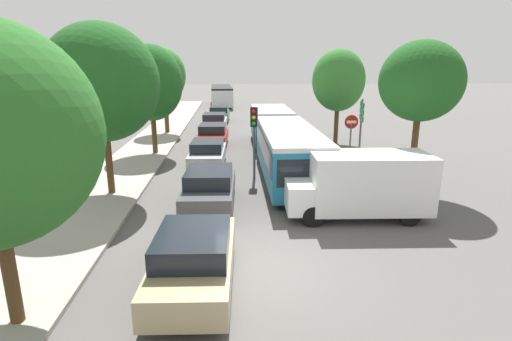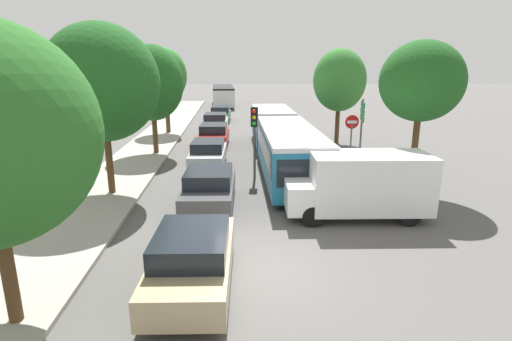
{
  "view_description": "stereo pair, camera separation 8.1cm",
  "coord_description": "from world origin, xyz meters",
  "views": [
    {
      "loc": [
        -0.84,
        -9.53,
        5.32
      ],
      "look_at": [
        0.2,
        5.81,
        1.2
      ],
      "focal_mm": 28.0,
      "sensor_mm": 36.0,
      "label": 1
    },
    {
      "loc": [
        -0.76,
        -9.53,
        5.32
      ],
      "look_at": [
        0.2,
        5.81,
        1.2
      ],
      "focal_mm": 28.0,
      "sensor_mm": 36.0,
      "label": 2
    }
  ],
  "objects": [
    {
      "name": "no_entry_sign",
      "position": [
        5.36,
        10.27,
        1.88
      ],
      "size": [
        0.7,
        0.08,
        2.82
      ],
      "rotation": [
        0.0,
        0.0,
        -1.57
      ],
      "color": "#56595E",
      "rests_on": "ground"
    },
    {
      "name": "tree_left_far",
      "position": [
        -5.31,
        14.38,
        4.24
      ],
      "size": [
        3.64,
        3.64,
        6.43
      ],
      "color": "#51381E",
      "rests_on": "ground"
    },
    {
      "name": "queued_car_white",
      "position": [
        -2.01,
        22.62,
        0.76
      ],
      "size": [
        2.0,
        4.37,
        1.49
      ],
      "rotation": [
        0.0,
        0.0,
        1.53
      ],
      "color": "white",
      "rests_on": "ground"
    },
    {
      "name": "tree_left_distant",
      "position": [
        -5.72,
        21.84,
        4.37
      ],
      "size": [
        3.23,
        3.23,
        6.5
      ],
      "color": "#51381E",
      "rests_on": "ground"
    },
    {
      "name": "tree_right_mid",
      "position": [
        6.42,
        17.3,
        4.15
      ],
      "size": [
        3.5,
        3.5,
        6.33
      ],
      "color": "#51381E",
      "rests_on": "ground"
    },
    {
      "name": "queued_car_green",
      "position": [
        -1.74,
        28.4,
        0.74
      ],
      "size": [
        1.95,
        4.26,
        1.45
      ],
      "rotation": [
        0.0,
        0.0,
        1.53
      ],
      "color": "#236638",
      "rests_on": "ground"
    },
    {
      "name": "queued_car_graphite",
      "position": [
        -1.62,
        5.04,
        0.76
      ],
      "size": [
        2.01,
        4.38,
        1.5
      ],
      "rotation": [
        0.0,
        0.0,
        1.53
      ],
      "color": "#47474C",
      "rests_on": "ground"
    },
    {
      "name": "queued_car_silver",
      "position": [
        -2.0,
        11.21,
        0.72
      ],
      "size": [
        1.92,
        4.18,
        1.43
      ],
      "rotation": [
        0.0,
        0.0,
        1.53
      ],
      "color": "#B7BABF",
      "rests_on": "ground"
    },
    {
      "name": "kerb_strip_left",
      "position": [
        -6.13,
        21.87,
        0.07
      ],
      "size": [
        3.2,
        53.74,
        0.14
      ],
      "primitive_type": "cube",
      "color": "#9E998E",
      "rests_on": "ground"
    },
    {
      "name": "queued_car_tan",
      "position": [
        -1.74,
        -0.7,
        0.76
      ],
      "size": [
        2.02,
        4.4,
        1.5
      ],
      "rotation": [
        0.0,
        0.0,
        1.53
      ],
      "color": "tan",
      "rests_on": "ground"
    },
    {
      "name": "traffic_light",
      "position": [
        0.32,
        8.8,
        2.5
      ],
      "size": [
        0.37,
        0.39,
        3.4
      ],
      "rotation": [
        0.0,
        0.0,
        -1.8
      ],
      "color": "#56595E",
      "rests_on": "ground"
    },
    {
      "name": "city_bus_rear",
      "position": [
        -1.76,
        43.74,
        1.44
      ],
      "size": [
        2.98,
        11.63,
        2.49
      ],
      "rotation": [
        0.0,
        0.0,
        1.61
      ],
      "color": "silver",
      "rests_on": "ground"
    },
    {
      "name": "tree_right_near",
      "position": [
        6.94,
        6.65,
        4.54
      ],
      "size": [
        3.37,
        3.37,
        6.27
      ],
      "color": "#51381E",
      "rests_on": "ground"
    },
    {
      "name": "ground_plane",
      "position": [
        0.0,
        0.0,
        0.0
      ],
      "size": [
        200.0,
        200.0,
        0.0
      ],
      "primitive_type": "plane",
      "color": "#565451"
    },
    {
      "name": "articulated_bus",
      "position": [
        1.98,
        12.29,
        1.39
      ],
      "size": [
        2.59,
        16.27,
        2.41
      ],
      "rotation": [
        0.0,
        0.0,
        -1.58
      ],
      "color": "teal",
      "rests_on": "ground"
    },
    {
      "name": "tree_left_mid",
      "position": [
        -5.78,
        6.72,
        4.48
      ],
      "size": [
        4.45,
        4.45,
        6.9
      ],
      "color": "#51381E",
      "rests_on": "ground"
    },
    {
      "name": "queued_car_red",
      "position": [
        -1.91,
        16.65,
        0.76
      ],
      "size": [
        2.01,
        4.39,
        1.5
      ],
      "rotation": [
        0.0,
        0.0,
        1.53
      ],
      "color": "#B21E19",
      "rests_on": "ground"
    },
    {
      "name": "white_van",
      "position": [
        3.81,
        3.63,
        1.24
      ],
      "size": [
        5.08,
        2.18,
        2.31
      ],
      "rotation": [
        0.0,
        0.0,
        3.1
      ],
      "color": "white",
      "rests_on": "ground"
    },
    {
      "name": "direction_sign_post",
      "position": [
        5.98,
        10.62,
        2.57
      ],
      "size": [
        0.34,
        1.38,
        3.6
      ],
      "rotation": [
        0.0,
        0.0,
        2.94
      ],
      "color": "#56595E",
      "rests_on": "ground"
    }
  ]
}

